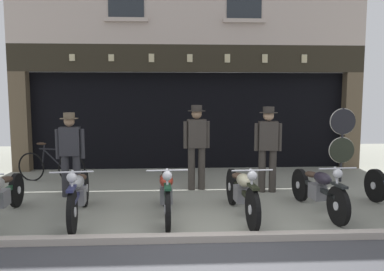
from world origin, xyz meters
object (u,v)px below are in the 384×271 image
at_px(motorcycle_center_left, 166,192).
at_px(salesman_left, 70,150).
at_px(leaning_bicycle, 51,166).
at_px(advert_board_far, 63,110).
at_px(motorcycle_center, 242,191).
at_px(motorcycle_center_right, 318,189).
at_px(tyre_sign_pole, 342,137).
at_px(salesman_right, 268,144).
at_px(advert_board_near, 101,107).
at_px(shopkeeper_center, 197,142).
at_px(motorcycle_left, 79,193).
at_px(motorcycle_far_left, 0,195).

xyz_separation_m(motorcycle_center_left, salesman_left, (-1.90, 1.38, 0.50)).
height_order(motorcycle_center_left, leaning_bicycle, motorcycle_center_left).
distance_m(motorcycle_center_left, advert_board_far, 5.23).
height_order(motorcycle_center, leaning_bicycle, motorcycle_center).
bearing_deg(motorcycle_center_right, tyre_sign_pole, -127.91).
bearing_deg(salesman_right, advert_board_far, -23.79).
bearing_deg(advert_board_near, tyre_sign_pole, -18.16).
bearing_deg(advert_board_near, advert_board_far, 180.00).
height_order(salesman_left, shopkeeper_center, shopkeeper_center).
relative_size(motorcycle_center_left, salesman_left, 1.18).
distance_m(salesman_left, salesman_right, 3.98).
xyz_separation_m(motorcycle_center_left, advert_board_near, (-1.81, 4.24, 1.26)).
distance_m(motorcycle_center_left, salesman_left, 2.40).
bearing_deg(shopkeeper_center, motorcycle_left, 34.78).
relative_size(motorcycle_left, shopkeeper_center, 1.16).
distance_m(motorcycle_far_left, motorcycle_center, 3.92).
bearing_deg(salesman_left, tyre_sign_pole, -173.78).
distance_m(motorcycle_left, motorcycle_center_right, 4.03).
height_order(motorcycle_far_left, salesman_left, salesman_left).
bearing_deg(salesman_right, salesman_left, 7.29).
distance_m(motorcycle_left, advert_board_near, 4.46).
xyz_separation_m(motorcycle_center_left, tyre_sign_pole, (4.01, 2.34, 0.62)).
distance_m(shopkeeper_center, advert_board_near, 3.51).
xyz_separation_m(motorcycle_far_left, salesman_right, (4.74, 1.54, 0.59)).
bearing_deg(motorcycle_center, motorcycle_center_right, -176.92).
relative_size(motorcycle_center, advert_board_far, 2.17).
distance_m(motorcycle_center_right, leaning_bicycle, 5.91).
relative_size(salesman_right, advert_board_near, 2.00).
relative_size(shopkeeper_center, advert_board_far, 1.88).
bearing_deg(advert_board_near, salesman_right, -35.05).
relative_size(motorcycle_center_left, salesman_right, 1.11).
xyz_separation_m(advert_board_near, leaning_bicycle, (-0.90, -1.55, -1.32)).
xyz_separation_m(motorcycle_left, motorcycle_center_right, (4.02, 0.14, -0.01)).
bearing_deg(motorcycle_center_right, salesman_left, -21.26).
xyz_separation_m(motorcycle_center_right, shopkeeper_center, (-1.99, 1.69, 0.60)).
distance_m(motorcycle_far_left, leaning_bicycle, 2.71).
relative_size(motorcycle_far_left, motorcycle_left, 0.98).
relative_size(motorcycle_center_right, tyre_sign_pole, 1.16).
bearing_deg(tyre_sign_pole, motorcycle_center_left, -149.76).
distance_m(motorcycle_far_left, salesman_left, 1.68).
bearing_deg(shopkeeper_center, motorcycle_center_left, 63.97).
bearing_deg(shopkeeper_center, motorcycle_far_left, 21.94).
xyz_separation_m(tyre_sign_pole, leaning_bicycle, (-6.72, 0.36, -0.68)).
relative_size(motorcycle_left, advert_board_far, 2.18).
relative_size(tyre_sign_pole, leaning_bicycle, 1.02).
relative_size(motorcycle_center_left, tyre_sign_pole, 1.15).
xyz_separation_m(motorcycle_center, tyre_sign_pole, (2.76, 2.38, 0.62)).
bearing_deg(leaning_bicycle, salesman_left, 47.08).
xyz_separation_m(motorcycle_far_left, tyre_sign_pole, (6.68, 2.35, 0.63)).
bearing_deg(salesman_left, motorcycle_center, 152.77).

